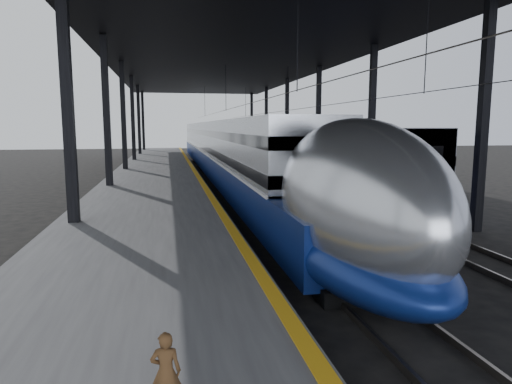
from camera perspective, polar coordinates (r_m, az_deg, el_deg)
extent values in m
plane|color=black|center=(12.16, 2.25, -12.08)|extent=(160.00, 160.00, 0.00)
cube|color=#4C4C4F|center=(31.33, -12.53, 1.19)|extent=(6.00, 80.00, 1.00)
cube|color=gold|center=(31.32, -7.43, 2.25)|extent=(0.30, 80.00, 0.01)
cube|color=slate|center=(31.61, -3.82, 0.66)|extent=(0.08, 80.00, 0.16)
cube|color=slate|center=(31.82, -1.25, 0.73)|extent=(0.08, 80.00, 0.16)
cube|color=slate|center=(32.61, 4.93, 0.88)|extent=(0.08, 80.00, 0.16)
cube|color=slate|center=(33.03, 7.33, 0.94)|extent=(0.08, 80.00, 0.16)
cube|color=black|center=(16.40, -22.41, 8.59)|extent=(0.35, 0.35, 9.00)
cube|color=black|center=(20.22, 26.50, 8.16)|extent=(0.35, 0.35, 9.00)
cube|color=black|center=(26.29, -18.14, 8.42)|extent=(0.35, 0.35, 9.00)
cube|color=black|center=(28.82, 14.25, 8.52)|extent=(0.35, 0.35, 9.00)
cube|color=black|center=(36.23, -16.22, 8.33)|extent=(0.35, 0.35, 9.00)
cube|color=black|center=(38.11, 7.78, 8.55)|extent=(0.35, 0.35, 9.00)
cube|color=black|center=(46.20, -15.12, 8.27)|extent=(0.35, 0.35, 9.00)
cube|color=black|center=(47.69, 3.88, 8.52)|extent=(0.35, 0.35, 9.00)
cube|color=black|center=(56.18, -14.41, 8.23)|extent=(0.35, 0.35, 9.00)
cube|color=black|center=(57.41, 1.29, 8.47)|extent=(0.35, 0.35, 9.00)
cube|color=black|center=(66.17, -13.92, 8.20)|extent=(0.35, 0.35, 9.00)
cube|color=black|center=(67.22, -0.55, 8.43)|extent=(0.35, 0.35, 9.00)
cube|color=black|center=(31.83, -2.82, 17.29)|extent=(18.00, 75.00, 0.45)
cylinder|color=slate|center=(31.46, -2.59, 10.53)|extent=(0.03, 74.00, 0.03)
cylinder|color=slate|center=(32.58, 6.29, 10.41)|extent=(0.03, 74.00, 0.03)
cube|color=silver|center=(42.62, -4.80, 5.80)|extent=(3.09, 57.00, 4.27)
cube|color=navy|center=(41.21, -4.55, 3.86)|extent=(3.18, 62.00, 1.65)
cube|color=silver|center=(42.64, -4.79, 5.15)|extent=(3.20, 57.00, 0.11)
cube|color=black|center=(42.58, -4.82, 7.45)|extent=(3.14, 57.00, 0.45)
cube|color=black|center=(42.62, -4.80, 5.80)|extent=(3.14, 57.00, 0.45)
ellipsoid|color=silver|center=(11.93, 12.00, -1.23)|extent=(3.09, 8.40, 4.27)
ellipsoid|color=navy|center=(12.19, 11.83, -6.93)|extent=(3.18, 8.40, 1.81)
ellipsoid|color=black|center=(9.50, 18.27, 1.36)|extent=(1.60, 2.20, 0.96)
cube|color=black|center=(12.44, 11.71, -10.78)|extent=(2.35, 2.60, 0.40)
cube|color=black|center=(33.39, -2.97, 1.28)|extent=(2.35, 2.60, 0.40)
cube|color=navy|center=(26.93, 9.99, 3.61)|extent=(2.97, 18.00, 4.02)
cube|color=#9A9CA2|center=(19.36, 18.91, 1.54)|extent=(3.02, 1.20, 4.08)
cube|color=black|center=(18.75, 19.98, 4.06)|extent=(1.80, 0.06, 0.90)
cube|color=#AA0D25|center=(18.89, 19.78, -0.11)|extent=(1.27, 0.06, 0.58)
cube|color=#9A9CA2|center=(45.15, 1.31, 5.53)|extent=(2.97, 18.00, 4.02)
cube|color=#9A9CA2|center=(63.83, -2.36, 6.30)|extent=(2.97, 18.00, 4.02)
cube|color=black|center=(21.74, 15.53, -2.80)|extent=(2.33, 2.40, 0.36)
cube|color=black|center=(42.37, 2.17, 2.72)|extent=(2.33, 2.40, 0.36)
imported|color=#50331A|center=(5.60, -11.20, -21.20)|extent=(0.37, 0.26, 0.95)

